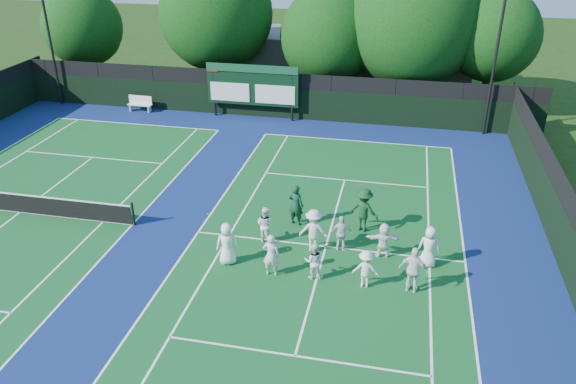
% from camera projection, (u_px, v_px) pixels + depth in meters
% --- Properties ---
extents(ground, '(120.00, 120.00, 0.00)m').
position_uv_depth(ground, '(322.00, 260.00, 21.97)').
color(ground, '#18320D').
rests_on(ground, ground).
extents(court_apron, '(34.00, 32.00, 0.01)m').
position_uv_depth(court_apron, '(187.00, 231.00, 23.95)').
color(court_apron, navy).
rests_on(court_apron, ground).
extents(near_court, '(11.05, 23.85, 0.01)m').
position_uv_depth(near_court, '(326.00, 246.00, 22.84)').
color(near_court, '#105121').
rests_on(near_court, ground).
extents(left_court, '(11.05, 23.85, 0.01)m').
position_uv_depth(left_court, '(20.00, 212.00, 25.43)').
color(left_court, '#105121').
rests_on(left_court, ground).
extents(back_fence, '(34.00, 0.08, 3.00)m').
position_uv_depth(back_fence, '(269.00, 97.00, 36.43)').
color(back_fence, black).
rests_on(back_fence, ground).
extents(divider_fence_right, '(0.08, 32.00, 3.00)m').
position_uv_depth(divider_fence_right, '(570.00, 243.00, 20.57)').
color(divider_fence_right, black).
rests_on(divider_fence_right, ground).
extents(scoreboard, '(6.00, 0.21, 3.55)m').
position_uv_depth(scoreboard, '(252.00, 85.00, 35.88)').
color(scoreboard, black).
rests_on(scoreboard, ground).
extents(clubhouse, '(18.00, 6.00, 4.00)m').
position_uv_depth(clubhouse, '(346.00, 61.00, 42.38)').
color(clubhouse, slate).
rests_on(clubhouse, ground).
extents(light_pole_left, '(1.20, 0.30, 10.12)m').
position_uv_depth(light_pole_left, '(45.00, 11.00, 36.71)').
color(light_pole_left, black).
rests_on(light_pole_left, ground).
extents(light_pole_right, '(1.20, 0.30, 10.12)m').
position_uv_depth(light_pole_right, '(500.00, 28.00, 31.44)').
color(light_pole_right, black).
rests_on(light_pole_right, ground).
extents(tennis_net, '(11.30, 0.10, 1.10)m').
position_uv_depth(tennis_net, '(18.00, 203.00, 25.21)').
color(tennis_net, black).
rests_on(tennis_net, ground).
extents(bench, '(1.69, 0.52, 1.06)m').
position_uv_depth(bench, '(140.00, 103.00, 37.88)').
color(bench, white).
rests_on(bench, ground).
extents(tree_a, '(5.71, 5.71, 7.48)m').
position_uv_depth(tree_a, '(85.00, 29.00, 40.86)').
color(tree_a, black).
rests_on(tree_a, ground).
extents(tree_b, '(7.75, 7.75, 9.76)m').
position_uv_depth(tree_b, '(219.00, 17.00, 38.41)').
color(tree_b, black).
rests_on(tree_b, ground).
extents(tree_c, '(6.55, 6.55, 7.95)m').
position_uv_depth(tree_c, '(331.00, 39.00, 37.50)').
color(tree_c, black).
rests_on(tree_c, ground).
extents(tree_d, '(8.46, 8.46, 10.00)m').
position_uv_depth(tree_d, '(416.00, 26.00, 36.02)').
color(tree_d, black).
rests_on(tree_d, ground).
extents(tree_e, '(5.82, 5.82, 8.09)m').
position_uv_depth(tree_e, '(495.00, 38.00, 35.33)').
color(tree_e, black).
rests_on(tree_e, ground).
extents(tennis_ball_0, '(0.07, 0.07, 0.07)m').
position_uv_depth(tennis_ball_0, '(288.00, 249.00, 22.61)').
color(tennis_ball_0, '#CCCA18').
rests_on(tennis_ball_0, ground).
extents(tennis_ball_1, '(0.07, 0.07, 0.07)m').
position_uv_depth(tennis_ball_1, '(382.00, 230.00, 23.99)').
color(tennis_ball_1, '#CCCA18').
rests_on(tennis_ball_1, ground).
extents(tennis_ball_2, '(0.07, 0.07, 0.07)m').
position_uv_depth(tennis_ball_2, '(367.00, 285.00, 20.47)').
color(tennis_ball_2, '#CCCA18').
rests_on(tennis_ball_2, ground).
extents(tennis_ball_3, '(0.07, 0.07, 0.07)m').
position_uv_depth(tennis_ball_3, '(208.00, 214.00, 25.22)').
color(tennis_ball_3, '#CCCA18').
rests_on(tennis_ball_3, ground).
extents(tennis_ball_5, '(0.07, 0.07, 0.07)m').
position_uv_depth(tennis_ball_5, '(345.00, 250.00, 22.58)').
color(tennis_ball_5, '#CCCA18').
rests_on(tennis_ball_5, ground).
extents(player_front_0, '(0.98, 0.80, 1.74)m').
position_uv_depth(player_front_0, '(227.00, 244.00, 21.42)').
color(player_front_0, white).
rests_on(player_front_0, ground).
extents(player_front_1, '(0.65, 0.44, 1.73)m').
position_uv_depth(player_front_1, '(271.00, 255.00, 20.73)').
color(player_front_1, silver).
rests_on(player_front_1, ground).
extents(player_front_2, '(0.79, 0.65, 1.47)m').
position_uv_depth(player_front_2, '(314.00, 261.00, 20.62)').
color(player_front_2, white).
rests_on(player_front_2, ground).
extents(player_front_3, '(0.97, 0.57, 1.49)m').
position_uv_depth(player_front_3, '(366.00, 269.00, 20.14)').
color(player_front_3, white).
rests_on(player_front_3, ground).
extents(player_front_4, '(1.13, 0.68, 1.80)m').
position_uv_depth(player_front_4, '(414.00, 270.00, 19.81)').
color(player_front_4, white).
rests_on(player_front_4, ground).
extents(player_back_0, '(0.91, 0.81, 1.57)m').
position_uv_depth(player_back_0, '(265.00, 224.00, 22.91)').
color(player_back_0, white).
rests_on(player_back_0, ground).
extents(player_back_1, '(1.20, 0.72, 1.82)m').
position_uv_depth(player_back_1, '(314.00, 230.00, 22.22)').
color(player_back_1, silver).
rests_on(player_back_1, ground).
extents(player_back_2, '(0.94, 0.49, 1.54)m').
position_uv_depth(player_back_2, '(342.00, 233.00, 22.29)').
color(player_back_2, silver).
rests_on(player_back_2, ground).
extents(player_back_3, '(1.41, 0.58, 1.48)m').
position_uv_depth(player_back_3, '(384.00, 240.00, 21.88)').
color(player_back_3, white).
rests_on(player_back_3, ground).
extents(player_back_4, '(0.87, 0.61, 1.69)m').
position_uv_depth(player_back_4, '(429.00, 247.00, 21.27)').
color(player_back_4, white).
rests_on(player_back_4, ground).
extents(coach_left, '(0.78, 0.61, 1.87)m').
position_uv_depth(coach_left, '(296.00, 205.00, 24.08)').
color(coach_left, '#0F3721').
rests_on(coach_left, ground).
extents(coach_right, '(1.42, 1.07, 1.95)m').
position_uv_depth(coach_right, '(364.00, 210.00, 23.60)').
color(coach_right, '#0F3A1C').
rests_on(coach_right, ground).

